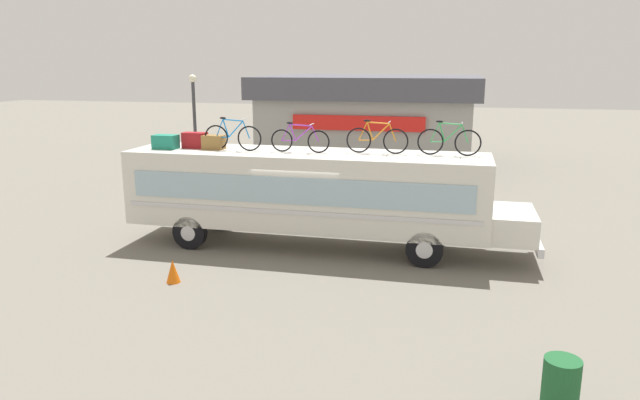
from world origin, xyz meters
name	(u,v)px	position (x,y,z in m)	size (l,w,h in m)	color
ground_plane	(306,246)	(0.00, 0.00, 0.00)	(120.00, 120.00, 0.00)	slate
bus	(313,191)	(0.21, 0.00, 1.71)	(11.87, 2.44, 2.84)	silver
luggage_bag_1	(166,142)	(-4.28, -0.30, 3.05)	(0.72, 0.45, 0.42)	#1E7F66
luggage_bag_2	(195,140)	(-3.48, 0.05, 3.08)	(0.73, 0.37, 0.48)	maroon
luggage_bag_3	(214,142)	(-2.84, -0.04, 3.05)	(0.62, 0.44, 0.42)	olive
rooftop_bicycle_1	(233,137)	(-2.18, -0.14, 3.25)	(1.78, 0.44, 0.98)	black
rooftop_bicycle_2	(300,140)	(-0.15, -0.05, 3.21)	(1.75, 0.44, 0.87)	black
rooftop_bicycle_3	(377,140)	(2.05, 0.27, 3.24)	(1.79, 0.44, 0.96)	black
rooftop_bicycle_4	(449,141)	(4.05, 0.36, 3.25)	(1.76, 0.44, 0.97)	black
roadside_building	(372,118)	(-0.38, 15.76, 2.42)	(11.44, 9.74, 4.71)	#9E9E99
trash_bin	(561,386)	(6.06, -7.38, 0.45)	(0.57, 0.57, 0.91)	#1E592D
traffic_cone	(173,271)	(-2.47, -3.68, 0.30)	(0.35, 0.35, 0.59)	orange
street_lamp	(195,120)	(-6.71, 6.85, 3.02)	(0.33, 0.33, 4.91)	#38383D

